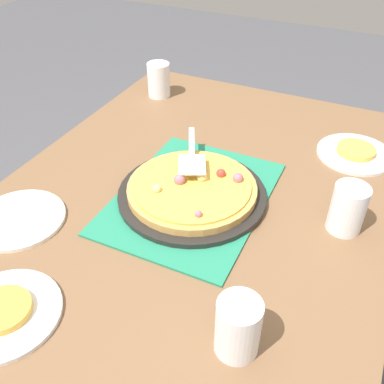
% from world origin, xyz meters
% --- Properties ---
extents(ground_plane, '(8.00, 8.00, 0.00)m').
position_xyz_m(ground_plane, '(0.00, 0.00, 0.00)').
color(ground_plane, '#4C4C51').
extents(dining_table, '(1.40, 1.00, 0.75)m').
position_xyz_m(dining_table, '(0.00, 0.00, 0.64)').
color(dining_table, brown).
rests_on(dining_table, ground_plane).
extents(placemat, '(0.48, 0.36, 0.01)m').
position_xyz_m(placemat, '(0.00, 0.00, 0.75)').
color(placemat, '#237F5B').
rests_on(placemat, dining_table).
extents(pizza_pan, '(0.38, 0.38, 0.01)m').
position_xyz_m(pizza_pan, '(0.00, 0.00, 0.76)').
color(pizza_pan, black).
rests_on(pizza_pan, placemat).
extents(pizza, '(0.33, 0.33, 0.05)m').
position_xyz_m(pizza, '(-0.00, 0.00, 0.78)').
color(pizza, tan).
rests_on(pizza, pizza_pan).
extents(plate_near_left, '(0.22, 0.22, 0.01)m').
position_xyz_m(plate_near_left, '(-0.39, 0.35, 0.76)').
color(plate_near_left, white).
rests_on(plate_near_left, dining_table).
extents(plate_far_right, '(0.22, 0.22, 0.01)m').
position_xyz_m(plate_far_right, '(0.48, -0.17, 0.76)').
color(plate_far_right, white).
rests_on(plate_far_right, dining_table).
extents(plate_side, '(0.22, 0.22, 0.01)m').
position_xyz_m(plate_side, '(0.26, -0.34, 0.76)').
color(plate_side, white).
rests_on(plate_side, dining_table).
extents(served_slice_left, '(0.11, 0.11, 0.02)m').
position_xyz_m(served_slice_left, '(-0.39, 0.35, 0.77)').
color(served_slice_left, '#EAB747').
rests_on(served_slice_left, plate_near_left).
extents(served_slice_right, '(0.11, 0.11, 0.02)m').
position_xyz_m(served_slice_right, '(0.48, -0.17, 0.77)').
color(served_slice_right, gold).
rests_on(served_slice_right, plate_far_right).
extents(cup_near, '(0.08, 0.08, 0.12)m').
position_xyz_m(cup_near, '(-0.05, 0.37, 0.81)').
color(cup_near, white).
rests_on(cup_near, dining_table).
extents(cup_far, '(0.08, 0.08, 0.12)m').
position_xyz_m(cup_far, '(-0.49, -0.36, 0.81)').
color(cup_far, white).
rests_on(cup_far, dining_table).
extents(cup_corner, '(0.08, 0.08, 0.12)m').
position_xyz_m(cup_corner, '(0.35, 0.25, 0.81)').
color(cup_corner, white).
rests_on(cup_corner, dining_table).
extents(pizza_server, '(0.23, 0.14, 0.01)m').
position_xyz_m(pizza_server, '(-0.09, -0.04, 0.82)').
color(pizza_server, silver).
rests_on(pizza_server, pizza).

